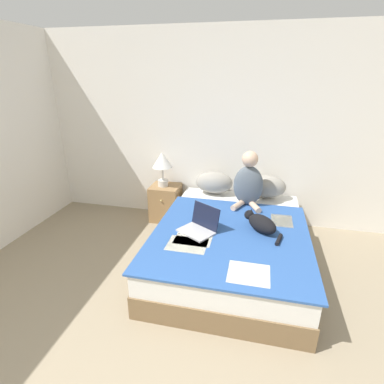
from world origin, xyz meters
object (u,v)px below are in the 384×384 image
(cat_tabby, at_px, (261,223))
(nightstand, at_px, (166,203))
(person_sitting, at_px, (248,183))
(pillow_near, at_px, (214,182))
(table_lamp, at_px, (162,162))
(pillow_far, at_px, (266,186))
(bed, at_px, (231,244))
(laptop_open, at_px, (199,226))

(cat_tabby, xyz_separation_m, nightstand, (-1.33, 0.93, -0.30))
(cat_tabby, height_order, nightstand, cat_tabby)
(person_sitting, bearing_deg, pillow_near, 146.92)
(cat_tabby, bearing_deg, pillow_near, -11.99)
(pillow_near, relative_size, person_sitting, 0.73)
(pillow_near, xyz_separation_m, nightstand, (-0.69, -0.02, -0.36))
(nightstand, distance_m, table_lamp, 0.60)
(pillow_far, xyz_separation_m, cat_tabby, (-0.05, -0.94, -0.06))
(nightstand, bearing_deg, table_lamp, -168.78)
(person_sitting, height_order, nightstand, person_sitting)
(bed, relative_size, table_lamp, 4.35)
(pillow_near, height_order, cat_tabby, pillow_near)
(bed, height_order, cat_tabby, cat_tabby)
(cat_tabby, bearing_deg, bed, 32.79)
(bed, distance_m, laptop_open, 0.48)
(cat_tabby, bearing_deg, table_lamp, 9.72)
(cat_tabby, height_order, laptop_open, laptop_open)
(pillow_near, distance_m, pillow_far, 0.69)
(pillow_far, xyz_separation_m, table_lamp, (-1.40, -0.02, 0.24))
(bed, xyz_separation_m, cat_tabby, (0.30, -0.06, 0.33))
(bed, bearing_deg, person_sitting, 78.50)
(person_sitting, distance_m, cat_tabby, 0.70)
(person_sitting, distance_m, laptop_open, 0.93)
(laptop_open, xyz_separation_m, nightstand, (-0.71, 1.07, -0.27))
(laptop_open, relative_size, nightstand, 0.88)
(laptop_open, bearing_deg, pillow_far, 90.05)
(pillow_far, relative_size, table_lamp, 1.02)
(pillow_far, xyz_separation_m, laptop_open, (-0.66, -1.09, -0.09))
(bed, distance_m, cat_tabby, 0.44)
(laptop_open, bearing_deg, person_sitting, 92.23)
(laptop_open, height_order, table_lamp, table_lamp)
(person_sitting, bearing_deg, nightstand, 166.18)
(pillow_near, relative_size, pillow_far, 1.00)
(pillow_near, bearing_deg, nightstand, -178.53)
(person_sitting, xyz_separation_m, cat_tabby, (0.18, -0.64, -0.20))
(bed, xyz_separation_m, laptop_open, (-0.32, -0.20, 0.29))
(pillow_near, xyz_separation_m, laptop_open, (0.02, -1.09, -0.09))
(cat_tabby, bearing_deg, person_sitting, -30.71)
(laptop_open, bearing_deg, table_lamp, 156.32)
(pillow_near, bearing_deg, bed, -68.83)
(pillow_near, distance_m, nightstand, 0.78)
(bed, relative_size, person_sitting, 3.12)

